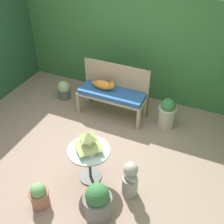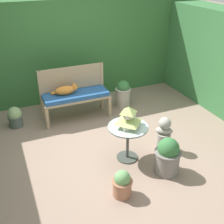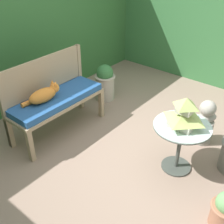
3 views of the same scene
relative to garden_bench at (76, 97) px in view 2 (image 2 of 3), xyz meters
The scene contains 12 objects.
ground 1.13m from the garden_bench, 83.17° to the right, with size 30.00×30.00×0.00m, color gray.
foliage_hedge_back 1.38m from the garden_bench, 84.30° to the left, with size 6.40×0.72×2.13m, color #336633.
garden_bench is the anchor object (origin of this frame).
bench_backrest 0.33m from the garden_bench, 90.00° to the left, with size 1.31×0.06×1.00m.
cat 0.25m from the garden_bench, behind, with size 0.51×0.21×0.22m.
patio_table 1.63m from the garden_bench, 77.44° to the right, with size 0.62×0.62×0.59m.
pagoda_birdhouse 1.65m from the garden_bench, 77.44° to the right, with size 0.35×0.35×0.33m.
garden_bust 1.90m from the garden_bench, 58.11° to the right, with size 0.32×0.29×0.60m.
potted_plant_bench_left 2.30m from the garden_bench, 91.55° to the right, with size 0.28×0.28×0.40m.
potted_plant_patio_mid 2.25m from the garden_bench, 70.60° to the right, with size 0.39×0.39×0.58m.
potted_plant_path_edge 1.08m from the garden_bench, ahead, with size 0.33×0.33×0.59m.
potted_plant_bench_right 1.20m from the garden_bench, behind, with size 0.28×0.28×0.40m.
Camera 2 is at (-1.41, -3.79, 2.79)m, focal length 45.00 mm.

